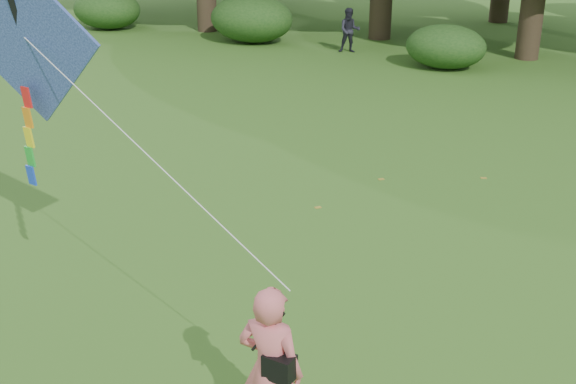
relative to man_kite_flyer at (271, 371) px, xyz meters
The scene contains 6 objects.
man_kite_flyer is the anchor object (origin of this frame).
bystander_left 20.51m from the man_kite_flyer, 113.39° to the left, with size 0.77×0.60×1.58m, color #21212C.
crossbody_bag 0.17m from the man_kite_flyer, 14.61° to the right, with size 0.43×0.20×0.73m.
flying_kite 4.78m from the man_kite_flyer, 168.80° to the left, with size 5.22×1.20×3.04m.
shrub_band 18.55m from the man_kite_flyer, 93.08° to the left, with size 39.15×3.22×1.88m.
fallen_leaves 4.55m from the man_kite_flyer, 71.27° to the left, with size 7.59×14.38×0.01m.
Camera 1 is at (3.38, -5.93, 5.26)m, focal length 45.00 mm.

